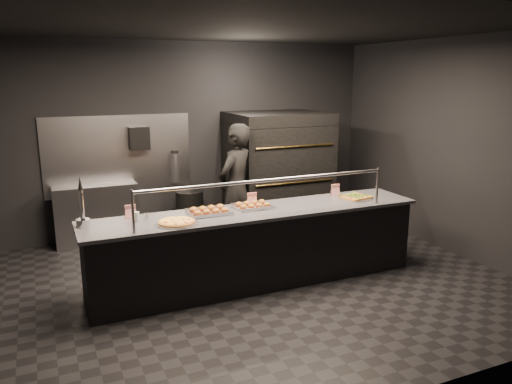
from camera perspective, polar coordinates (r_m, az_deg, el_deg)
room at (r=5.83m, az=-0.27°, el=3.48°), size 6.04×6.00×3.00m
service_counter at (r=6.06m, az=0.13°, el=-6.25°), size 4.10×0.78×1.37m
pizza_oven at (r=8.08m, az=2.44°, el=2.39°), size 1.50×1.23×1.91m
prep_shelf at (r=7.84m, az=-17.74°, el=-2.46°), size 1.20×0.35×0.90m
towel_dispenser at (r=7.80m, az=-13.23°, el=5.99°), size 0.30×0.20×0.35m
fire_extinguisher at (r=8.00m, az=-9.19°, el=2.79°), size 0.14×0.14×0.51m
beer_tap at (r=5.56m, az=-19.23°, el=-2.22°), size 0.14×0.20×0.54m
round_pizza at (r=5.46m, az=-9.07°, el=-3.42°), size 0.46×0.46×0.03m
slider_tray_a at (r=5.80m, az=-5.37°, el=-2.17°), size 0.48×0.36×0.08m
slider_tray_b at (r=6.02m, az=-0.35°, el=-1.55°), size 0.48×0.38×0.07m
square_pizza at (r=6.59m, az=11.31°, el=-0.59°), size 0.43×0.43×0.05m
condiment_jar at (r=5.61m, az=-13.18°, el=-2.77°), size 0.16×0.06×0.11m
tent_cards at (r=6.14m, az=-1.24°, el=-0.81°), size 2.82×0.04×0.15m
trash_bin at (r=7.94m, az=-7.57°, el=-2.42°), size 0.43×0.43×0.72m
worker at (r=7.10m, az=-2.33°, el=0.45°), size 0.80×0.75×1.83m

